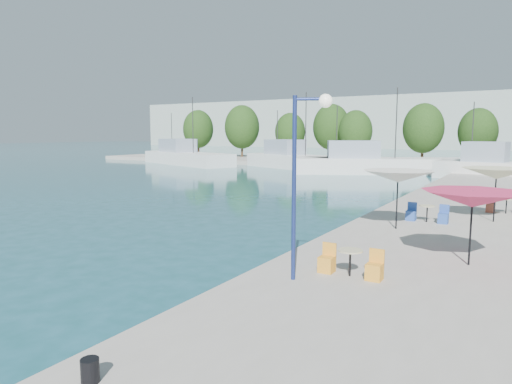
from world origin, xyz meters
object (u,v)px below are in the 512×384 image
Objects in this scene: trawler_02 at (295,160)px; umbrella_pink at (472,199)px; trawler_03 at (373,164)px; umbrella_white at (398,176)px; umbrella_cream at (497,174)px; trawler_01 at (185,157)px; bollard at (90,371)px; street_lamp at (306,153)px; trawler_04 at (502,170)px.

trawler_02 reaches higher than umbrella_pink.
umbrella_pink is (14.14, -37.19, 1.57)m from trawler_03.
umbrella_cream is (3.43, 3.88, -0.02)m from umbrella_white.
trawler_01 is 52.78m from umbrella_cream.
bollard is (-4.61, -18.62, -2.01)m from umbrella_cream.
umbrella_pink is 1.01× the size of umbrella_white.
trawler_03 is 42.50m from street_lamp.
trawler_01 reaches higher than umbrella_cream.
umbrella_cream is 19.29m from bollard.
trawler_03 reaches higher than umbrella_cream.
trawler_04 is 31.79m from umbrella_white.
bollard is at bearing -43.31° from trawler_02.
umbrella_pink is at bearing -52.60° from umbrella_white.
umbrella_pink is 7.60× the size of bollard.
street_lamp is (-3.71, -3.90, 1.44)m from umbrella_pink.
trawler_03 is 32.40m from umbrella_cream.
trawler_04 is 4.46× the size of umbrella_pink.
bollard is (20.93, -49.89, -0.27)m from trawler_02.
trawler_01 and trawler_02 have the same top height.
umbrella_pink is at bearing 21.92° from street_lamp.
trawler_02 reaches higher than street_lamp.
umbrella_white reaches higher than umbrella_cream.
trawler_04 reaches higher than umbrella_cream.
umbrella_cream is (43.28, -30.17, 1.74)m from trawler_01.
trawler_04 reaches higher than umbrella_white.
trawler_02 is 5.69× the size of umbrella_pink.
umbrella_cream is (1.03, -27.77, 1.74)m from trawler_04.
trawler_02 is 0.89× the size of trawler_03.
umbrella_white is 14.93m from bollard.
trawler_01 is 17.77m from trawler_02.
trawler_03 is 48.62m from bollard.
trawler_03 is at bearing -176.79° from trawler_04.
trawler_04 is (42.24, -2.40, 0.00)m from trawler_01.
umbrella_white reaches higher than umbrella_pink.
trawler_01 is 57.85m from street_lamp.
umbrella_pink is (43.13, -38.34, 1.57)m from trawler_01.
umbrella_cream is (0.15, 8.17, 0.17)m from umbrella_pink.
trawler_03 is at bearing 18.55° from trawler_01.
trawler_02 is 46.93m from umbrella_pink.
street_lamp reaches higher than umbrella_white.
bollard is (38.67, -48.79, -0.27)m from trawler_01.
trawler_04 is at bearing -30.25° from trawler_03.
trawler_02 is 40.41m from umbrella_cream.
umbrella_cream is at bearing -79.28° from trawler_04.
trawler_02 is 54.10m from bollard.
umbrella_cream is at bearing -26.83° from trawler_02.
street_lamp is at bearing 83.47° from bollard.
street_lamp is at bearing -100.62° from trawler_03.
trawler_02 is 43.23× the size of bollard.
trawler_04 is 33.92× the size of bollard.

